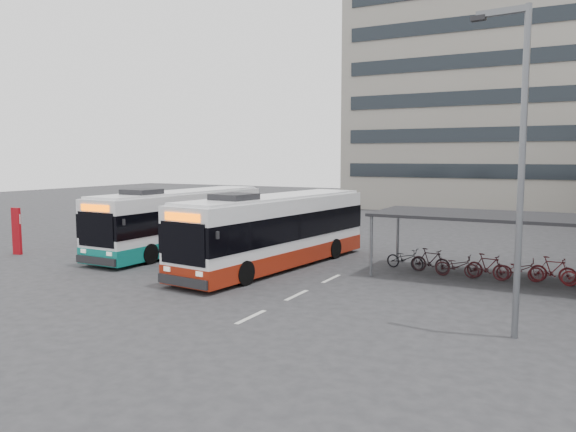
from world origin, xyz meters
The scene contains 11 objects.
ground centered at (0.00, 0.00, 0.00)m, with size 120.00×120.00×0.00m, color #28282B.
bike_shelter centered at (8.47, 3.00, 1.30)m, with size 10.00×4.00×2.54m.
office_block centered at (6.00, 36.00, 12.50)m, with size 30.00×15.00×25.00m, color gray.
road_markings centered at (2.50, -3.00, 0.01)m, with size 0.15×7.60×0.01m.
bus_main centered at (-0.62, 1.13, 1.55)m, with size 3.68×11.49×3.34m.
bus_teal centered at (-6.92, 2.57, 1.52)m, with size 2.67×11.16×3.28m.
pedestrian centered at (0.03, 1.70, 0.82)m, with size 0.60×0.39×1.63m, color black.
lamp_post centered at (9.56, -4.38, 4.88)m, with size 1.50×0.36×8.55m.
sign_totem_south centered at (-13.33, -2.10, 1.19)m, with size 0.50×0.23×2.30m.
sign_totem_mid centered at (-13.49, 2.43, 1.28)m, with size 0.54×0.22×2.47m.
sign_totem_north centered at (-13.04, 8.39, 1.26)m, with size 0.52×0.27×2.44m.
Camera 1 is at (11.11, -19.90, 4.75)m, focal length 35.00 mm.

